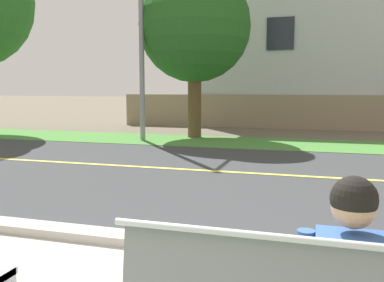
{
  "coord_description": "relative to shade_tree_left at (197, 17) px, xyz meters",
  "views": [
    {
      "loc": [
        1.46,
        -1.64,
        1.66
      ],
      "look_at": [
        -0.07,
        3.46,
        1.0
      ],
      "focal_mm": 39.53,
      "sensor_mm": 36.0,
      "label": 1
    }
  ],
  "objects": [
    {
      "name": "road_centre_line",
      "position": [
        2.45,
        -5.52,
        -3.97
      ],
      "size": [
        48.0,
        0.14,
        0.01
      ],
      "primitive_type": "cube",
      "color": "#E0CC4C",
      "rests_on": "ground_plane"
    },
    {
      "name": "curb_edge",
      "position": [
        2.45,
        -9.67,
        -3.93
      ],
      "size": [
        44.0,
        0.3,
        0.11
      ],
      "primitive_type": "cube",
      "color": "#ADA89E",
      "rests_on": "ground_plane"
    },
    {
      "name": "garden_wall",
      "position": [
        1.98,
        4.17,
        -3.28
      ],
      "size": [
        13.0,
        0.36,
        1.4
      ],
      "primitive_type": "cube",
      "color": "gray",
      "rests_on": "ground_plane"
    },
    {
      "name": "house_across_street",
      "position": [
        5.23,
        7.37,
        -0.12
      ],
      "size": [
        14.02,
        6.91,
        7.63
      ],
      "color": "#B7BCC1",
      "rests_on": "ground_plane"
    },
    {
      "name": "street_asphalt",
      "position": [
        2.45,
        -5.52,
        -3.98
      ],
      "size": [
        52.0,
        8.0,
        0.01
      ],
      "primitive_type": "cube",
      "color": "#383A3D",
      "rests_on": "ground_plane"
    },
    {
      "name": "far_verge_grass",
      "position": [
        2.45,
        -0.85,
        -3.97
      ],
      "size": [
        48.0,
        2.8,
        0.02
      ],
      "primitive_type": "cube",
      "color": "#478438",
      "rests_on": "ground_plane"
    },
    {
      "name": "ground_plane",
      "position": [
        2.45,
        -4.02,
        -3.98
      ],
      "size": [
        140.0,
        140.0,
        0.0
      ],
      "primitive_type": "plane",
      "color": "#665B4C"
    },
    {
      "name": "shade_tree_left",
      "position": [
        0.0,
        0.0,
        0.0
      ],
      "size": [
        3.72,
        3.72,
        6.13
      ],
      "color": "brown",
      "rests_on": "ground_plane"
    }
  ]
}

